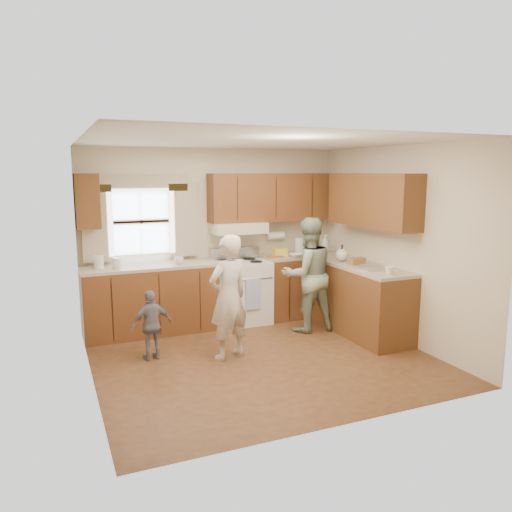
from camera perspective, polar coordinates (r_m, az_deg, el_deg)
name	(u,v)px	position (r m, az deg, el deg)	size (l,w,h in m)	color
room	(262,253)	(5.70, 0.64, 0.31)	(3.80, 3.80, 3.80)	#492A16
kitchen_fixtures	(271,268)	(6.98, 1.72, -1.41)	(3.80, 2.25, 2.15)	#48260F
stove	(241,291)	(7.27, -1.73, -3.98)	(0.76, 0.67, 1.07)	silver
woman_left	(228,297)	(5.81, -3.17, -4.72)	(0.53, 0.35, 1.47)	beige
woman_right	(308,275)	(6.85, 5.94, -2.15)	(0.76, 0.59, 1.57)	#2A4734
child	(152,325)	(5.97, -11.83, -7.72)	(0.48, 0.20, 0.83)	slate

